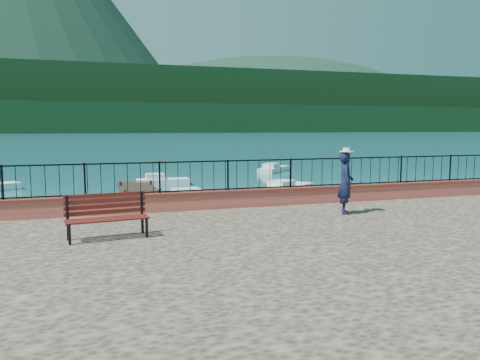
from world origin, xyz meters
TOP-DOWN VIEW (x-y plane):
  - ground at (0.00, 0.00)m, footprint 2000.00×2000.00m
  - parapet at (0.00, 3.70)m, footprint 28.00×0.46m
  - railing at (0.00, 3.70)m, footprint 27.00×0.05m
  - dock at (-2.00, 12.00)m, footprint 2.00×16.00m
  - far_forest at (0.00, 300.00)m, footprint 900.00×60.00m
  - foothills at (0.00, 360.00)m, footprint 900.00×120.00m
  - companion_hill at (220.00, 560.00)m, footprint 448.00×384.00m
  - park_bench at (-4.18, 0.51)m, footprint 1.95×0.82m
  - person at (2.80, 1.63)m, footprint 0.69×0.81m
  - hat at (2.80, 1.63)m, footprint 0.44×0.44m
  - boat_0 at (-7.53, 7.97)m, footprint 4.29×1.33m
  - boat_1 at (0.52, 12.02)m, footprint 3.90×1.39m
  - boat_2 at (6.32, 14.15)m, footprint 4.24×3.60m
  - boat_4 at (-0.08, 19.86)m, footprint 3.42×1.44m
  - boat_5 at (10.23, 26.06)m, footprint 3.84×3.99m

SIDE VIEW (x-z plane):
  - ground at x=0.00m, z-range 0.00..0.00m
  - companion_hill at x=220.00m, z-range -90.00..90.00m
  - dock at x=-2.00m, z-range 0.00..0.30m
  - boat_0 at x=-7.53m, z-range 0.00..0.80m
  - boat_1 at x=0.52m, z-range 0.00..0.80m
  - boat_2 at x=6.32m, z-range 0.00..0.80m
  - boat_4 at x=-0.08m, z-range 0.00..0.80m
  - boat_5 at x=10.23m, z-range 0.00..0.80m
  - parapet at x=0.00m, z-range 1.20..1.78m
  - park_bench at x=-4.18m, z-range 0.99..2.04m
  - person at x=2.80m, z-range 1.20..3.08m
  - railing at x=0.00m, z-range 1.78..2.73m
  - hat at x=2.80m, z-range 3.08..3.20m
  - far_forest at x=0.00m, z-range 0.00..18.00m
  - foothills at x=0.00m, z-range 0.00..44.00m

